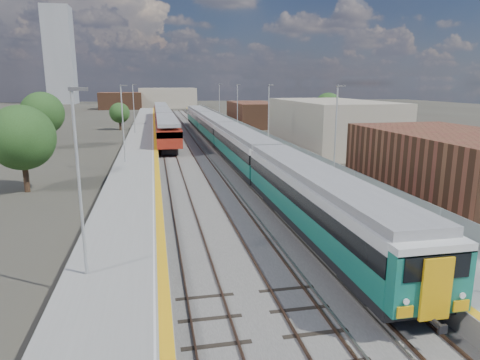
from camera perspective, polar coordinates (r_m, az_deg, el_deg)
name	(u,v)px	position (r m, az deg, el deg)	size (l,w,h in m)	color
ground	(208,146)	(60.18, -4.34, 4.49)	(320.00, 320.00, 0.00)	#47443A
ballast_bed	(190,144)	(62.41, -6.69, 4.76)	(10.50, 155.00, 0.06)	#565451
tracks	(193,142)	(64.10, -6.28, 5.05)	(8.96, 160.00, 0.17)	#4C3323
platform_right	(241,139)	(63.38, 0.13, 5.43)	(4.70, 155.00, 8.52)	slate
platform_left	(142,142)	(62.16, -12.98, 4.95)	(4.30, 155.00, 8.52)	slate
buildings	(118,77)	(148.13, -16.00, 13.09)	(72.00, 185.50, 40.00)	brown
green_train	(226,135)	(53.68, -1.92, 5.99)	(2.97, 82.62, 3.27)	black
red_train	(163,118)	(81.25, -10.20, 8.09)	(3.06, 61.95, 3.86)	black
tree_a	(22,138)	(38.13, -27.10, 5.03)	(5.18, 5.18, 7.01)	#382619
tree_b	(42,113)	(62.79, -24.85, 8.08)	(5.58, 5.58, 7.57)	#382619
tree_c	(120,113)	(84.22, -15.77, 8.61)	(3.77, 3.77, 5.11)	#382619
tree_d	(328,107)	(79.44, 11.65, 9.47)	(5.17, 5.17, 7.01)	#382619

